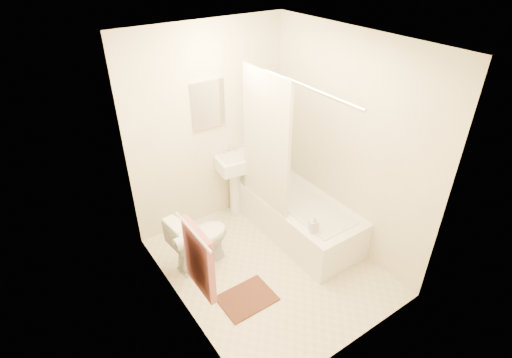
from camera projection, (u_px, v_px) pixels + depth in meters
floor at (269, 266)px, 4.40m from camera, size 2.40×2.40×0.00m
ceiling at (274, 42)px, 3.14m from camera, size 2.40×2.40×0.00m
wall_back at (209, 129)px, 4.61m from camera, size 2.00×0.02×2.40m
wall_left at (173, 208)px, 3.28m from camera, size 0.02×2.40×2.40m
wall_right at (346, 145)px, 4.25m from camera, size 0.02×2.40×2.40m
mirror at (209, 105)px, 4.43m from camera, size 0.40×0.03×0.55m
curtain_rod at (293, 81)px, 3.56m from camera, size 0.03×1.70×0.03m
shower_curtain at (266, 143)px, 4.25m from camera, size 0.04×0.80×1.55m
towel_bar at (193, 231)px, 3.18m from camera, size 0.02×0.60×0.02m
towel at (199, 260)px, 3.36m from camera, size 0.06×0.45×0.66m
toilet_paper at (181, 243)px, 3.66m from camera, size 0.11×0.12×0.12m
toilet at (200, 239)px, 4.29m from camera, size 0.70×0.44×0.65m
sink at (236, 182)px, 5.02m from camera, size 0.50×0.42×0.90m
bathtub at (297, 216)px, 4.79m from camera, size 0.73×1.66×0.47m
bath_mat at (247, 298)px, 4.00m from camera, size 0.54×0.40×0.02m
soap_bottle at (314, 223)px, 4.12m from camera, size 0.12×0.12×0.20m
scrub_brush at (273, 180)px, 5.00m from camera, size 0.11×0.19×0.04m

